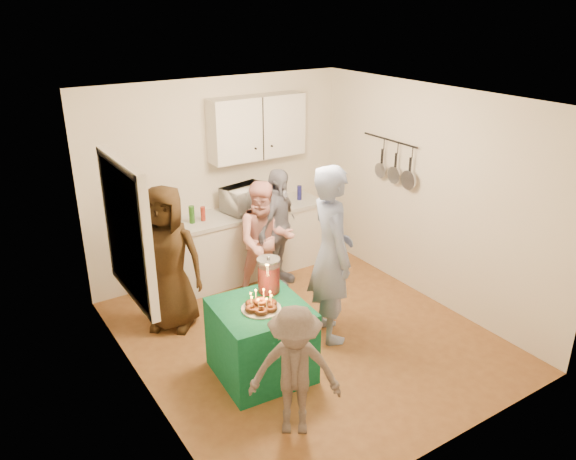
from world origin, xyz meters
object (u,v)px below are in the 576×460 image
child_near_left (295,372)px  woman_back_center (265,241)px  microwave (246,199)px  woman_back_left (167,259)px  man_birthday (331,254)px  woman_back_right (277,229)px  counter (246,244)px  party_table (261,340)px  punch_jar (269,276)px

child_near_left → woman_back_center: bearing=99.5°
microwave → woman_back_left: (-1.38, -0.68, -0.24)m
woman_back_center → child_near_left: woman_back_center is taller
man_birthday → woman_back_center: man_birthday is taller
microwave → woman_back_right: 0.60m
woman_back_left → man_birthday: bearing=0.8°
woman_back_center → counter: bearing=104.7°
party_table → woman_back_right: (1.14, 1.52, 0.40)m
woman_back_center → child_near_left: bearing=-92.3°
punch_jar → woman_back_left: bearing=119.2°
woman_back_center → party_table: bearing=-99.8°
woman_back_left → child_near_left: 2.21m
counter → child_near_left: bearing=-111.3°
woman_back_center → man_birthday: bearing=-60.4°
microwave → woman_back_center: bearing=-111.8°
counter → woman_back_left: bearing=-153.1°
woman_back_left → child_near_left: bearing=-44.0°
counter → woman_back_center: 0.75m
microwave → woman_back_center: size_ratio=0.39×
man_birthday → child_near_left: size_ratio=1.62×
microwave → man_birthday: man_birthday is taller
microwave → woman_back_right: (0.16, -0.50, -0.29)m
party_table → man_birthday: bearing=11.7°
punch_jar → woman_back_left: woman_back_left is taller
microwave → man_birthday: 1.82m
punch_jar → woman_back_right: bearing=54.9°
woman_back_left → child_near_left: (0.24, -2.18, -0.23)m
woman_back_left → woman_back_center: bearing=40.3°
punch_jar → child_near_left: (-0.39, -1.06, -0.33)m
counter → child_near_left: child_near_left is taller
woman_back_center → woman_back_right: (0.29, 0.17, 0.03)m
microwave → child_near_left: microwave is taller
microwave → woman_back_center: (-0.12, -0.67, -0.32)m
punch_jar → woman_back_center: 1.31m
party_table → child_near_left: child_near_left is taller
man_birthday → child_near_left: 1.61m
woman_back_center → punch_jar: bearing=-96.4°
woman_back_center → child_near_left: size_ratio=1.25×
counter → woman_back_left: 1.57m
punch_jar → woman_back_right: (0.92, 1.31, -0.15)m
counter → woman_back_right: bearing=-69.0°
man_birthday → woman_back_left: 1.80m
man_birthday → woman_back_left: (-1.39, 1.13, -0.14)m
punch_jar → child_near_left: bearing=-110.3°
woman_back_center → woman_back_right: size_ratio=0.96×
counter → party_table: (-0.95, -2.02, -0.05)m
woman_back_center → child_near_left: 2.42m
child_near_left → woman_back_left: bearing=130.6°
woman_back_left → child_near_left: woman_back_left is taller
punch_jar → woman_back_right: size_ratio=0.22×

